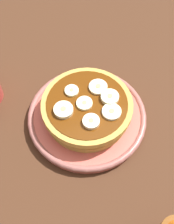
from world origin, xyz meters
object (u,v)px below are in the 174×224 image
banana_slice_0 (85,105)px  banana_slice_4 (91,122)px  pancake_stack (87,108)px  banana_slice_6 (110,97)px  banana_slice_3 (98,87)px  banana_slice_1 (72,91)px  banana_slice_5 (112,112)px  banana_slice_2 (63,109)px  plate (87,117)px

banana_slice_0 → banana_slice_4: 3.67cm
pancake_stack → banana_slice_6: (0.77, 4.09, 2.41)cm
banana_slice_3 → banana_slice_4: bearing=-32.1°
banana_slice_3 → banana_slice_0: bearing=-53.4°
pancake_stack → banana_slice_6: banana_slice_6 is taller
banana_slice_0 → banana_slice_1: size_ratio=1.13×
banana_slice_0 → banana_slice_6: size_ratio=0.88×
banana_slice_5 → banana_slice_1: bearing=-144.3°
banana_slice_2 → banana_slice_4: (4.29, 3.68, -0.03)cm
pancake_stack → banana_slice_3: size_ratio=4.93×
banana_slice_6 → pancake_stack: bearing=-100.6°
banana_slice_0 → banana_slice_4: bearing=-5.0°
banana_slice_5 → banana_slice_6: size_ratio=1.04×
banana_slice_1 → plate: bearing=25.6°
banana_slice_4 → banana_slice_5: size_ratio=0.88×
plate → banana_slice_1: size_ratio=8.80×
plate → banana_slice_0: size_ratio=7.82×
banana_slice_6 → banana_slice_1: bearing=-124.4°
banana_slice_1 → banana_slice_3: 4.97cm
banana_slice_3 → banana_slice_1: bearing=-102.1°
banana_slice_3 → banana_slice_6: (3.00, 1.05, 0.15)cm
banana_slice_2 → banana_slice_5: banana_slice_2 is taller
banana_slice_0 → banana_slice_4: size_ratio=0.97×
banana_slice_3 → banana_slice_6: 3.18cm
plate → banana_slice_4: bearing=-11.7°
banana_slice_1 → banana_slice_3: same height
banana_slice_0 → banana_slice_3: (-2.75, 3.70, 0.00)cm
plate → pancake_stack: pancake_stack is taller
pancake_stack → banana_slice_3: 4.40cm
banana_slice_5 → banana_slice_6: (-2.88, 0.93, 0.13)cm
banana_slice_4 → banana_slice_5: (-0.53, 4.13, -0.08)cm
banana_slice_3 → banana_slice_5: (5.88, 0.12, 0.02)cm
banana_slice_3 → banana_slice_5: 5.88cm
banana_slice_2 → banana_slice_6: size_ratio=1.05×
banana_slice_0 → banana_slice_3: size_ratio=0.85×
banana_slice_6 → banana_slice_2: bearing=-95.8°
pancake_stack → banana_slice_4: bearing=-13.2°
banana_slice_0 → banana_slice_5: size_ratio=0.85×
plate → banana_slice_4: banana_slice_4 is taller
pancake_stack → banana_slice_1: 4.36cm
banana_slice_0 → banana_slice_2: bearing=-99.1°
banana_slice_2 → banana_slice_3: bearing=105.3°
banana_slice_1 → banana_slice_2: (3.15, -2.83, 0.15)cm
banana_slice_5 → banana_slice_4: bearing=-82.8°
plate → banana_slice_1: 6.33cm
banana_slice_4 → banana_slice_0: bearing=175.0°
plate → banana_slice_6: banana_slice_6 is taller
banana_slice_0 → banana_slice_2: banana_slice_2 is taller
banana_slice_2 → plate: bearing=85.9°
banana_slice_0 → banana_slice_1: (-3.79, -1.16, -0.02)cm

